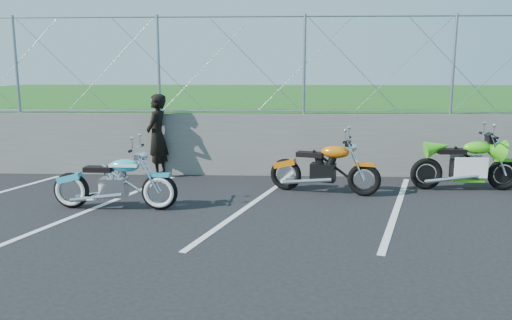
{
  "coord_description": "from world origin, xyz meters",
  "views": [
    {
      "loc": [
        0.44,
        -6.87,
        2.2
      ],
      "look_at": [
        0.1,
        1.3,
        0.71
      ],
      "focal_mm": 35.0,
      "sensor_mm": 36.0,
      "label": 1
    }
  ],
  "objects_px": {
    "sportbike_green": "(467,166)",
    "person_standing": "(157,136)",
    "cruiser_turquoise": "(116,184)",
    "naked_orange": "(326,170)"
  },
  "relations": [
    {
      "from": "sportbike_green",
      "to": "person_standing",
      "type": "distance_m",
      "value": 6.05
    },
    {
      "from": "person_standing",
      "to": "naked_orange",
      "type": "bearing_deg",
      "value": 77.24
    },
    {
      "from": "person_standing",
      "to": "sportbike_green",
      "type": "bearing_deg",
      "value": 89.33
    },
    {
      "from": "cruiser_turquoise",
      "to": "naked_orange",
      "type": "xyz_separation_m",
      "value": [
        3.42,
        1.19,
        0.03
      ]
    },
    {
      "from": "sportbike_green",
      "to": "naked_orange",
      "type": "bearing_deg",
      "value": -172.12
    },
    {
      "from": "sportbike_green",
      "to": "person_standing",
      "type": "height_order",
      "value": "person_standing"
    },
    {
      "from": "cruiser_turquoise",
      "to": "sportbike_green",
      "type": "bearing_deg",
      "value": 16.32
    },
    {
      "from": "sportbike_green",
      "to": "person_standing",
      "type": "xyz_separation_m",
      "value": [
        -5.97,
        0.9,
        0.41
      ]
    },
    {
      "from": "naked_orange",
      "to": "sportbike_green",
      "type": "distance_m",
      "value": 2.65
    },
    {
      "from": "cruiser_turquoise",
      "to": "naked_orange",
      "type": "distance_m",
      "value": 3.63
    }
  ]
}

